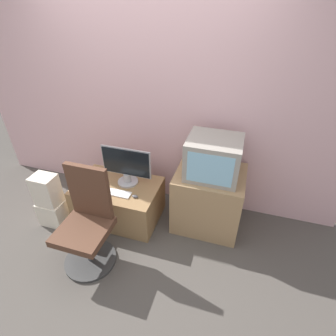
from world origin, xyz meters
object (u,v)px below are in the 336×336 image
crt_tv (213,158)px  mouse (135,196)px  main_monitor (126,166)px  office_chair (87,226)px  keyboard (117,193)px  cardboard_box_lower (54,212)px  book (59,239)px

crt_tv → mouse: bearing=-157.3°
mouse → main_monitor: bearing=129.0°
main_monitor → office_chair: 0.75m
keyboard → cardboard_box_lower: (-0.74, -0.19, -0.31)m
main_monitor → crt_tv: size_ratio=1.08×
main_monitor → mouse: 0.35m
crt_tv → main_monitor: bearing=-174.7°
office_chair → book: office_chair is taller
keyboard → cardboard_box_lower: keyboard is taller
office_chair → cardboard_box_lower: (-0.67, 0.29, -0.28)m
keyboard → crt_tv: 1.08m
mouse → crt_tv: 0.90m
cardboard_box_lower → office_chair: bearing=-23.5°
keyboard → mouse: mouse is taller
main_monitor → mouse: bearing=-51.0°
keyboard → cardboard_box_lower: 0.83m
mouse → book: (-0.75, -0.42, -0.45)m
main_monitor → cardboard_box_lower: bearing=-151.7°
main_monitor → cardboard_box_lower: 1.02m
keyboard → office_chair: (-0.07, -0.48, -0.03)m
crt_tv → cardboard_box_lower: bearing=-163.5°
main_monitor → book: main_monitor is taller
office_chair → book: bearing=172.9°
main_monitor → keyboard: size_ratio=1.91×
keyboard → crt_tv: crt_tv is taller
main_monitor → keyboard: bearing=-96.4°
mouse → book: mouse is taller
crt_tv → keyboard: bearing=-162.0°
mouse → book: 0.97m
mouse → keyboard: bearing=179.5°
cardboard_box_lower → keyboard: bearing=14.6°
office_chair → book: 0.63m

